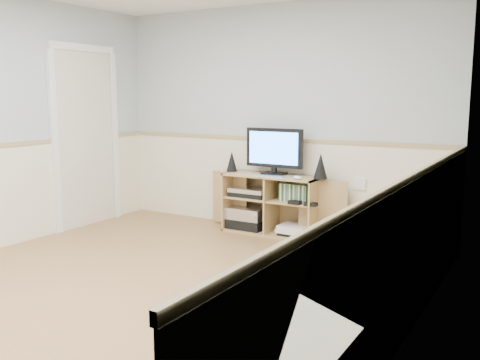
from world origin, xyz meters
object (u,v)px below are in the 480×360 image
object	(u,v)px
media_cabinet	(274,203)
keyboard	(271,177)
game_consoles	(294,230)
monitor	(274,149)

from	to	relation	value
media_cabinet	keyboard	bearing A→B (deg)	-72.47
game_consoles	monitor	bearing A→B (deg)	167.59
keyboard	media_cabinet	bearing A→B (deg)	100.60
monitor	keyboard	distance (m)	0.33
monitor	game_consoles	distance (m)	0.90
media_cabinet	keyboard	world-z (taller)	keyboard
monitor	keyboard	xyz separation A→B (m)	(0.06, -0.19, -0.27)
media_cabinet	keyboard	distance (m)	0.38
media_cabinet	monitor	size ratio (longest dim) A/B	2.50
monitor	media_cabinet	bearing A→B (deg)	90.00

